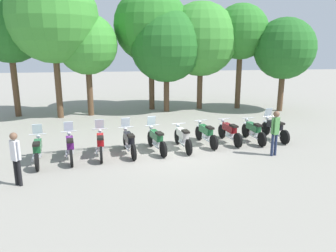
{
  "coord_description": "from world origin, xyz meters",
  "views": [
    {
      "loc": [
        -1.86,
        -13.01,
        4.35
      ],
      "look_at": [
        0.0,
        0.5,
        0.9
      ],
      "focal_mm": 34.95,
      "sensor_mm": 36.0,
      "label": 1
    }
  ],
  "objects_px": {
    "motorcycle_1": "(70,146)",
    "motorcycle_2": "(100,143)",
    "motorcycle_3": "(129,141)",
    "person_1": "(275,129)",
    "motorcycle_6": "(206,133)",
    "motorcycle_8": "(253,131)",
    "person_0": "(16,155)",
    "tree_3": "(151,26)",
    "motorcycle_5": "(183,137)",
    "tree_0": "(9,28)",
    "motorcycle_7": "(229,132)",
    "tree_1": "(53,18)",
    "tree_4": "(166,46)",
    "motorcycle_4": "(156,139)",
    "tree_7": "(284,49)",
    "motorcycle_9": "(275,128)",
    "tree_2": "(87,45)",
    "motorcycle_0": "(38,150)",
    "tree_5": "(201,39)",
    "tree_6": "(241,32)"
  },
  "relations": [
    {
      "from": "motorcycle_1",
      "to": "motorcycle_2",
      "type": "distance_m",
      "value": 1.16
    },
    {
      "from": "motorcycle_3",
      "to": "person_1",
      "type": "height_order",
      "value": "person_1"
    },
    {
      "from": "motorcycle_6",
      "to": "motorcycle_8",
      "type": "height_order",
      "value": "same"
    },
    {
      "from": "person_0",
      "to": "tree_3",
      "type": "bearing_deg",
      "value": -170.82
    },
    {
      "from": "person_1",
      "to": "tree_3",
      "type": "bearing_deg",
      "value": 4.52
    },
    {
      "from": "motorcycle_5",
      "to": "tree_0",
      "type": "bearing_deg",
      "value": 41.45
    },
    {
      "from": "motorcycle_7",
      "to": "tree_1",
      "type": "height_order",
      "value": "tree_1"
    },
    {
      "from": "motorcycle_2",
      "to": "tree_4",
      "type": "height_order",
      "value": "tree_4"
    },
    {
      "from": "motorcycle_6",
      "to": "tree_3",
      "type": "height_order",
      "value": "tree_3"
    },
    {
      "from": "motorcycle_2",
      "to": "motorcycle_5",
      "type": "distance_m",
      "value": 3.41
    },
    {
      "from": "motorcycle_4",
      "to": "motorcycle_6",
      "type": "xyz_separation_m",
      "value": [
        2.26,
        0.62,
        -0.01
      ]
    },
    {
      "from": "motorcycle_1",
      "to": "tree_7",
      "type": "xyz_separation_m",
      "value": [
        12.36,
        7.79,
        3.5
      ]
    },
    {
      "from": "motorcycle_9",
      "to": "person_1",
      "type": "bearing_deg",
      "value": 146.82
    },
    {
      "from": "motorcycle_2",
      "to": "tree_3",
      "type": "height_order",
      "value": "tree_3"
    },
    {
      "from": "motorcycle_1",
      "to": "motorcycle_2",
      "type": "height_order",
      "value": "same"
    },
    {
      "from": "tree_1",
      "to": "tree_4",
      "type": "bearing_deg",
      "value": 8.46
    },
    {
      "from": "person_1",
      "to": "tree_2",
      "type": "height_order",
      "value": "tree_2"
    },
    {
      "from": "tree_3",
      "to": "motorcycle_0",
      "type": "bearing_deg",
      "value": -117.66
    },
    {
      "from": "tree_2",
      "to": "tree_4",
      "type": "height_order",
      "value": "tree_4"
    },
    {
      "from": "motorcycle_2",
      "to": "tree_0",
      "type": "distance_m",
      "value": 10.89
    },
    {
      "from": "motorcycle_5",
      "to": "person_0",
      "type": "relative_size",
      "value": 1.26
    },
    {
      "from": "motorcycle_3",
      "to": "tree_3",
      "type": "xyz_separation_m",
      "value": [
        1.74,
        9.14,
        4.95
      ]
    },
    {
      "from": "motorcycle_8",
      "to": "motorcycle_2",
      "type": "bearing_deg",
      "value": 93.32
    },
    {
      "from": "motorcycle_1",
      "to": "motorcycle_5",
      "type": "distance_m",
      "value": 4.56
    },
    {
      "from": "person_0",
      "to": "tree_5",
      "type": "xyz_separation_m",
      "value": [
        8.51,
        11.52,
        3.59
      ]
    },
    {
      "from": "tree_4",
      "to": "tree_6",
      "type": "distance_m",
      "value": 5.1
    },
    {
      "from": "motorcycle_0",
      "to": "tree_7",
      "type": "height_order",
      "value": "tree_7"
    },
    {
      "from": "motorcycle_0",
      "to": "tree_7",
      "type": "bearing_deg",
      "value": -68.95
    },
    {
      "from": "person_1",
      "to": "tree_0",
      "type": "height_order",
      "value": "tree_0"
    },
    {
      "from": "tree_0",
      "to": "tree_4",
      "type": "distance_m",
      "value": 9.29
    },
    {
      "from": "motorcycle_3",
      "to": "person_1",
      "type": "distance_m",
      "value": 5.82
    },
    {
      "from": "motorcycle_3",
      "to": "person_1",
      "type": "bearing_deg",
      "value": -111.12
    },
    {
      "from": "tree_2",
      "to": "motorcycle_4",
      "type": "bearing_deg",
      "value": -66.24
    },
    {
      "from": "motorcycle_4",
      "to": "tree_4",
      "type": "distance_m",
      "value": 9.0
    },
    {
      "from": "person_1",
      "to": "tree_3",
      "type": "xyz_separation_m",
      "value": [
        -3.96,
        10.18,
        4.38
      ]
    },
    {
      "from": "motorcycle_9",
      "to": "tree_6",
      "type": "bearing_deg",
      "value": -13.92
    },
    {
      "from": "tree_2",
      "to": "tree_1",
      "type": "bearing_deg",
      "value": -165.47
    },
    {
      "from": "motorcycle_0",
      "to": "tree_3",
      "type": "distance_m",
      "value": 12.1
    },
    {
      "from": "motorcycle_3",
      "to": "motorcycle_1",
      "type": "bearing_deg",
      "value": 88.61
    },
    {
      "from": "motorcycle_3",
      "to": "tree_3",
      "type": "height_order",
      "value": "tree_3"
    },
    {
      "from": "person_0",
      "to": "tree_2",
      "type": "height_order",
      "value": "tree_2"
    },
    {
      "from": "motorcycle_3",
      "to": "tree_6",
      "type": "relative_size",
      "value": 0.31
    },
    {
      "from": "motorcycle_0",
      "to": "tree_0",
      "type": "relative_size",
      "value": 0.3
    },
    {
      "from": "person_0",
      "to": "motorcycle_6",
      "type": "bearing_deg",
      "value": 149.54
    },
    {
      "from": "motorcycle_1",
      "to": "tree_3",
      "type": "xyz_separation_m",
      "value": [
        4.0,
        9.51,
        4.95
      ]
    },
    {
      "from": "motorcycle_0",
      "to": "motorcycle_1",
      "type": "bearing_deg",
      "value": -86.51
    },
    {
      "from": "motorcycle_0",
      "to": "motorcycle_6",
      "type": "height_order",
      "value": "motorcycle_0"
    },
    {
      "from": "motorcycle_2",
      "to": "motorcycle_7",
      "type": "height_order",
      "value": "motorcycle_2"
    },
    {
      "from": "motorcycle_5",
      "to": "motorcycle_7",
      "type": "height_order",
      "value": "same"
    },
    {
      "from": "tree_7",
      "to": "tree_1",
      "type": "bearing_deg",
      "value": -179.34
    }
  ]
}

